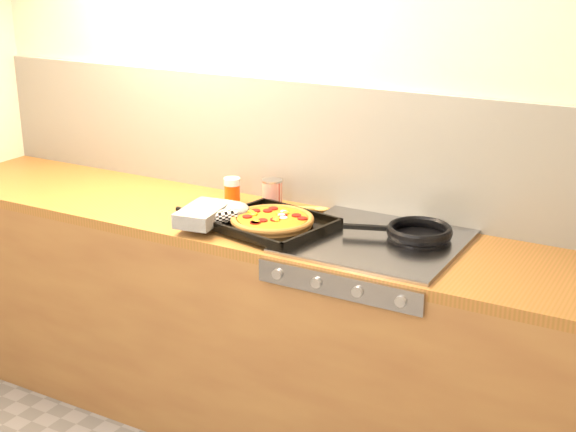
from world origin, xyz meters
The scene contains 9 objects.
room_shell centered at (0.00, 1.39, 1.15)m, with size 3.20×3.20×3.20m.
counter_run centered at (0.00, 1.10, 0.45)m, with size 3.20×0.62×0.90m.
stovetop centered at (0.45, 1.10, 0.91)m, with size 0.60×0.56×0.02m, color #98989D.
pizza_on_tray centered at (0.00, 1.01, 0.94)m, with size 0.56×0.44×0.07m.
frying_pan centered at (0.58, 1.18, 0.94)m, with size 0.41×0.30×0.04m.
tomato_can centered at (-0.08, 1.27, 0.96)m, with size 0.10×0.10×0.12m.
juice_glass centered at (-0.24, 1.22, 0.96)m, with size 0.08×0.08×0.11m.
wooden_spoon centered at (0.03, 1.29, 0.91)m, with size 0.28×0.15×0.02m.
black_spatula centered at (-0.24, 1.02, 0.91)m, with size 0.29×0.10×0.02m.
Camera 1 is at (1.49, -1.40, 1.92)m, focal length 50.00 mm.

